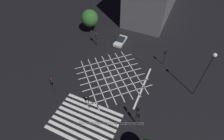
# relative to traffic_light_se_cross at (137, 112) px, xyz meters

# --- Properties ---
(ground_plane) EXTENTS (200.00, 200.00, 0.00)m
(ground_plane) POSITION_rel_traffic_light_se_cross_xyz_m (-7.08, 7.12, -3.11)
(ground_plane) COLOR black
(road_markings) EXTENTS (15.06, 20.95, 0.01)m
(road_markings) POSITION_rel_traffic_light_se_cross_xyz_m (-6.81, 1.13, -3.11)
(road_markings) COLOR silver
(road_markings) RESTS_ON ground_plane
(traffic_light_se_cross) EXTENTS (0.36, 0.39, 4.37)m
(traffic_light_se_cross) POSITION_rel_traffic_light_se_cross_xyz_m (0.00, 0.00, 0.00)
(traffic_light_se_cross) COLOR black
(traffic_light_se_cross) RESTS_ON ground_plane
(traffic_light_ne_main) EXTENTS (0.39, 0.36, 3.55)m
(traffic_light_ne_main) POSITION_rel_traffic_light_se_cross_xyz_m (0.74, 14.32, -0.57)
(traffic_light_ne_main) COLOR black
(traffic_light_ne_main) RESTS_ON ground_plane
(traffic_light_sw_main) EXTENTS (0.39, 0.36, 4.26)m
(traffic_light_sw_main) POSITION_rel_traffic_light_se_cross_xyz_m (-14.18, -0.58, -0.07)
(traffic_light_sw_main) COLOR black
(traffic_light_sw_main) RESTS_ON ground_plane
(traffic_light_se_main) EXTENTS (0.39, 0.36, 3.34)m
(traffic_light_se_main) POSITION_rel_traffic_light_se_cross_xyz_m (0.37, -0.21, -0.72)
(traffic_light_se_main) COLOR black
(traffic_light_se_main) RESTS_ON ground_plane
(traffic_light_nw_cross) EXTENTS (0.36, 0.39, 4.31)m
(traffic_light_nw_cross) POSITION_rel_traffic_light_se_cross_xyz_m (-14.09, 14.11, -0.04)
(traffic_light_nw_cross) COLOR black
(traffic_light_nw_cross) RESTS_ON ground_plane
(traffic_light_nw_main) EXTENTS (0.39, 0.36, 4.02)m
(traffic_light_nw_main) POSITION_rel_traffic_light_se_cross_xyz_m (-14.07, 14.24, -0.24)
(traffic_light_nw_main) COLOR black
(traffic_light_nw_main) RESTS_ON ground_plane
(traffic_light_median_south) EXTENTS (0.36, 0.39, 3.21)m
(traffic_light_median_south) POSITION_rel_traffic_light_se_cross_xyz_m (-7.55, -0.53, -0.81)
(traffic_light_median_south) COLOR black
(traffic_light_median_south) RESTS_ON ground_plane
(street_lamp_east) EXTENTS (0.49, 0.49, 8.33)m
(street_lamp_east) POSITION_rel_traffic_light_se_cross_xyz_m (-18.58, 20.36, 2.63)
(street_lamp_east) COLOR black
(street_lamp_east) RESTS_ON ground_plane
(street_lamp_west) EXTENTS (0.42, 0.42, 9.11)m
(street_lamp_west) POSITION_rel_traffic_light_se_cross_xyz_m (-4.47, 23.88, 2.63)
(street_lamp_west) COLOR black
(street_lamp_west) RESTS_ON ground_plane
(street_lamp_far) EXTENTS (0.60, 0.60, 9.19)m
(street_lamp_far) POSITION_rel_traffic_light_se_cross_xyz_m (7.30, 9.19, 3.76)
(street_lamp_far) COLOR black
(street_lamp_far) RESTS_ON ground_plane
(street_tree_far) EXTENTS (3.96, 3.96, 5.74)m
(street_tree_far) POSITION_rel_traffic_light_se_cross_xyz_m (-17.83, 18.33, 0.65)
(street_tree_far) COLOR #473323
(street_tree_far) RESTS_ON ground_plane
(waiting_car) EXTENTS (1.87, 4.17, 1.29)m
(waiting_car) POSITION_rel_traffic_light_se_cross_xyz_m (-9.59, 17.21, -2.50)
(waiting_car) COLOR silver
(waiting_car) RESTS_ON ground_plane
(pedestrian_railing) EXTENTS (8.41, 3.85, 1.05)m
(pedestrian_railing) POSITION_rel_traffic_light_se_cross_xyz_m (-2.98, -1.91, -2.44)
(pedestrian_railing) COLOR #9EA0A5
(pedestrian_railing) RESTS_ON ground_plane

